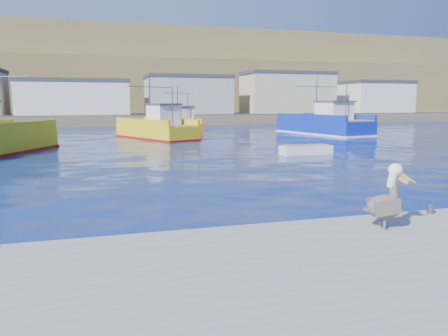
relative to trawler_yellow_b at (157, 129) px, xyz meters
name	(u,v)px	position (x,y,z in m)	size (l,w,h in m)	color
ground	(288,210)	(0.34, -32.35, -1.02)	(260.00, 260.00, 0.00)	#071558
dock_bollards	(359,214)	(0.94, -35.75, -0.37)	(36.20, 0.20, 0.30)	#4C4C4C
far_shore	(120,83)	(0.35, 76.85, 7.96)	(200.00, 81.00, 24.00)	brown
trawler_yellow_b	(157,129)	(0.00, 0.00, 0.00)	(7.95, 11.47, 6.46)	gold
trawler_blue	(324,124)	(20.28, 1.21, 0.13)	(7.17, 13.88, 6.76)	#0D279B
boat_orange	(181,123)	(4.75, 11.66, -0.01)	(4.78, 8.25, 6.01)	orange
skiff_mid	(306,150)	(8.62, -17.19, -0.75)	(3.84, 1.46, 0.83)	silver
pelican	(387,201)	(1.09, -36.72, 0.21)	(1.39, 0.72, 1.72)	#595451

